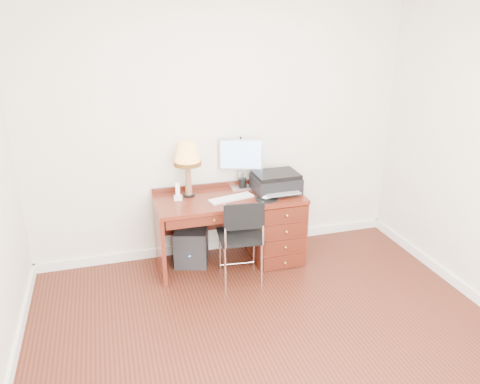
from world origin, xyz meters
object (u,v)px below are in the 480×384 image
object	(u,v)px
phone	(178,195)
monitor	(240,157)
chair	(242,233)
equipment_box	(191,246)
printer	(276,182)
leg_lamp	(187,157)
desk	(259,223)

from	to	relation	value
phone	monitor	bearing A→B (deg)	21.70
chair	equipment_box	distance (m)	0.74
printer	equipment_box	bearing A→B (deg)	173.22
leg_lamp	monitor	bearing A→B (deg)	10.25
printer	leg_lamp	distance (m)	0.96
chair	monitor	bearing A→B (deg)	81.59
desk	printer	xyz separation A→B (m)	(0.18, 0.01, 0.44)
desk	monitor	size ratio (longest dim) A/B	2.82
desk	monitor	bearing A→B (deg)	120.09
desk	leg_lamp	size ratio (longest dim) A/B	2.67
desk	printer	bearing A→B (deg)	2.23
monitor	desk	bearing A→B (deg)	-40.97
printer	chair	bearing A→B (deg)	-140.48
phone	printer	bearing A→B (deg)	4.63
leg_lamp	chair	xyz separation A→B (m)	(0.40, -0.55, -0.63)
desk	phone	xyz separation A→B (m)	(-0.83, 0.07, 0.39)
leg_lamp	phone	distance (m)	0.39
leg_lamp	equipment_box	xyz separation A→B (m)	(-0.00, -0.04, -0.97)
phone	equipment_box	world-z (taller)	phone
printer	phone	world-z (taller)	printer
phone	equipment_box	xyz separation A→B (m)	(0.12, 0.02, -0.61)
monitor	equipment_box	xyz separation A→B (m)	(-0.58, -0.14, -0.89)
phone	chair	size ratio (longest dim) A/B	0.19
desk	equipment_box	bearing A→B (deg)	172.37
leg_lamp	phone	xyz separation A→B (m)	(-0.12, -0.06, -0.36)
monitor	printer	distance (m)	0.46
printer	phone	bearing A→B (deg)	175.07
desk	equipment_box	size ratio (longest dim) A/B	3.84
desk	chair	bearing A→B (deg)	-126.50
leg_lamp	chair	size ratio (longest dim) A/B	0.63
printer	leg_lamp	bearing A→B (deg)	170.73
chair	printer	bearing A→B (deg)	46.76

